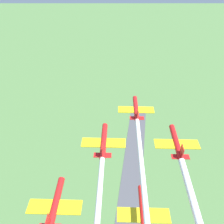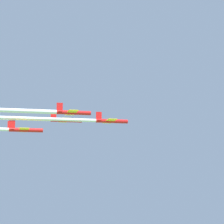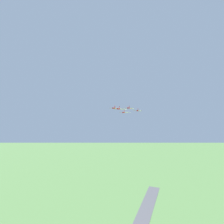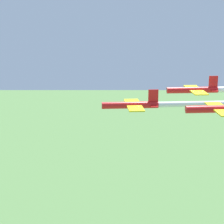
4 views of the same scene
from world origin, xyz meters
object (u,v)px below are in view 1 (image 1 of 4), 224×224
Objects in this scene: jet_3 at (55,205)px; jet_4 at (143,214)px; jet_0 at (136,109)px; jet_1 at (104,142)px; jet_2 at (176,143)px.

jet_3 is 16.52m from jet_4.
jet_0 is at bearing 90.00° from jet_4.
jet_3 is (9.83, -30.79, -1.63)m from jet_0.
jet_0 is 1.00× the size of jet_4.
jet_3 is at bearing 180.00° from jet_4.
jet_1 reaches higher than jet_4.
jet_1 reaches higher than jet_0.
jet_0 is 32.36m from jet_3.
jet_4 is (4.91, -15.40, -4.78)m from jet_2.
jet_0 reaches higher than jet_4.
jet_1 is at bearing -180.00° from jet_2.
jet_3 is at bearing -120.47° from jet_0.
jet_1 is 16.39m from jet_2.
jet_2 reaches higher than jet_0.
jet_1 is at bearing 59.53° from jet_3.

